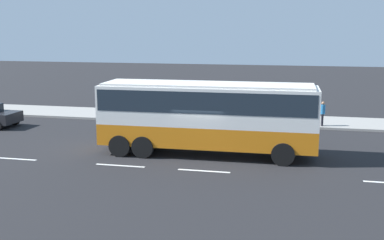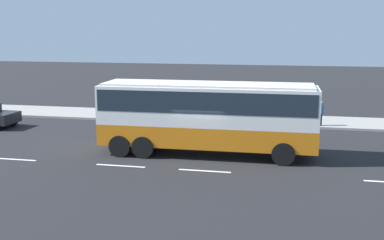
# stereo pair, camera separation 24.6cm
# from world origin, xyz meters

# --- Properties ---
(ground_plane) EXTENTS (120.00, 120.00, 0.00)m
(ground_plane) POSITION_xyz_m (0.00, 0.00, 0.00)
(ground_plane) COLOR black
(sidewalk_curb) EXTENTS (80.00, 4.00, 0.15)m
(sidewalk_curb) POSITION_xyz_m (0.00, 9.66, 0.07)
(sidewalk_curb) COLOR gray
(sidewalk_curb) RESTS_ON ground_plane
(lane_centreline) EXTENTS (31.79, 0.16, 0.01)m
(lane_centreline) POSITION_xyz_m (-0.72, -2.55, 0.00)
(lane_centreline) COLOR white
(lane_centreline) RESTS_ON ground_plane
(coach_bus) EXTENTS (10.89, 2.90, 3.66)m
(coach_bus) POSITION_xyz_m (0.25, 0.25, 2.26)
(coach_bus) COLOR orange
(coach_bus) RESTS_ON ground_plane
(pedestrian_near_curb) EXTENTS (0.32, 0.32, 1.76)m
(pedestrian_near_curb) POSITION_xyz_m (-4.99, 9.37, 1.17)
(pedestrian_near_curb) COLOR brown
(pedestrian_near_curb) RESTS_ON sidewalk_curb
(pedestrian_at_crossing) EXTENTS (0.32, 0.32, 1.58)m
(pedestrian_at_crossing) POSITION_xyz_m (6.38, 8.15, 1.05)
(pedestrian_at_crossing) COLOR black
(pedestrian_at_crossing) RESTS_ON sidewalk_curb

